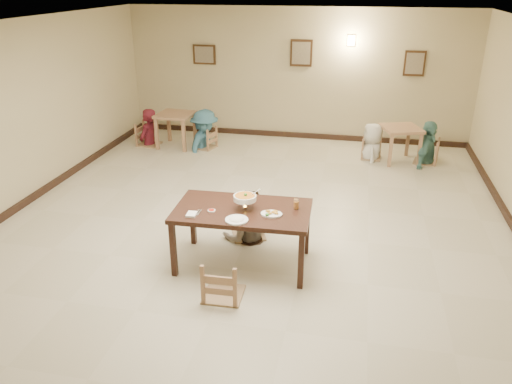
% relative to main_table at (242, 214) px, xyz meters
% --- Properties ---
extents(floor, '(10.00, 10.00, 0.00)m').
position_rel_main_table_xyz_m(floor, '(-0.10, 0.94, -0.75)').
color(floor, beige).
rests_on(floor, ground).
extents(ceiling, '(10.00, 10.00, 0.00)m').
position_rel_main_table_xyz_m(ceiling, '(-0.10, 0.94, 2.25)').
color(ceiling, silver).
rests_on(ceiling, wall_back).
extents(wall_back, '(10.00, 0.00, 10.00)m').
position_rel_main_table_xyz_m(wall_back, '(-0.10, 5.94, 0.75)').
color(wall_back, '#C0B28C').
rests_on(wall_back, floor).
extents(wall_left, '(0.00, 10.00, 10.00)m').
position_rel_main_table_xyz_m(wall_left, '(-4.10, 0.94, 0.75)').
color(wall_left, '#C0B28C').
rests_on(wall_left, floor).
extents(baseboard_back, '(8.00, 0.06, 0.12)m').
position_rel_main_table_xyz_m(baseboard_back, '(-0.10, 5.91, -0.69)').
color(baseboard_back, black).
rests_on(baseboard_back, floor).
extents(baseboard_left, '(0.06, 10.00, 0.12)m').
position_rel_main_table_xyz_m(baseboard_left, '(-4.07, 0.94, -0.69)').
color(baseboard_left, black).
rests_on(baseboard_left, floor).
extents(picture_a, '(0.55, 0.04, 0.45)m').
position_rel_main_table_xyz_m(picture_a, '(-2.30, 5.89, 1.15)').
color(picture_a, '#321E10').
rests_on(picture_a, wall_back).
extents(picture_b, '(0.50, 0.04, 0.60)m').
position_rel_main_table_xyz_m(picture_b, '(-0.00, 5.89, 1.25)').
color(picture_b, '#321E10').
rests_on(picture_b, wall_back).
extents(picture_c, '(0.45, 0.04, 0.55)m').
position_rel_main_table_xyz_m(picture_c, '(2.50, 5.89, 1.10)').
color(picture_c, '#321E10').
rests_on(picture_c, wall_back).
extents(wall_sconce, '(0.16, 0.05, 0.22)m').
position_rel_main_table_xyz_m(wall_sconce, '(1.10, 5.90, 1.55)').
color(wall_sconce, '#FFD88C').
rests_on(wall_sconce, wall_back).
extents(main_table, '(1.80, 1.05, 0.83)m').
position_rel_main_table_xyz_m(main_table, '(0.00, 0.00, 0.00)').
color(main_table, '#321911').
rests_on(main_table, floor).
extents(chair_far, '(0.47, 0.47, 1.01)m').
position_rel_main_table_xyz_m(chair_far, '(-0.10, 0.81, -0.24)').
color(chair_far, tan).
rests_on(chair_far, floor).
extents(chair_near, '(0.47, 0.47, 1.00)m').
position_rel_main_table_xyz_m(chair_near, '(-0.06, -0.77, -0.25)').
color(chair_near, tan).
rests_on(chair_near, floor).
extents(main_diner, '(0.89, 0.79, 1.53)m').
position_rel_main_table_xyz_m(main_diner, '(-0.11, 0.73, 0.02)').
color(main_diner, gray).
rests_on(main_diner, floor).
extents(curry_warmer, '(0.33, 0.30, 0.27)m').
position_rel_main_table_xyz_m(curry_warmer, '(0.03, 0.01, 0.24)').
color(curry_warmer, silver).
rests_on(curry_warmer, main_table).
extents(rice_plate_far, '(0.26, 0.26, 0.06)m').
position_rel_main_table_xyz_m(rice_plate_far, '(-0.03, 0.33, 0.09)').
color(rice_plate_far, white).
rests_on(rice_plate_far, main_table).
extents(rice_plate_near, '(0.29, 0.29, 0.07)m').
position_rel_main_table_xyz_m(rice_plate_near, '(0.01, -0.35, 0.10)').
color(rice_plate_near, white).
rests_on(rice_plate_near, main_table).
extents(fried_plate, '(0.27, 0.27, 0.06)m').
position_rel_main_table_xyz_m(fried_plate, '(0.40, -0.10, 0.10)').
color(fried_plate, white).
rests_on(fried_plate, main_table).
extents(chili_dish, '(0.10, 0.10, 0.02)m').
position_rel_main_table_xyz_m(chili_dish, '(-0.37, -0.15, 0.09)').
color(chili_dish, white).
rests_on(chili_dish, main_table).
extents(napkin_cutlery, '(0.15, 0.24, 0.03)m').
position_rel_main_table_xyz_m(napkin_cutlery, '(-0.58, -0.32, 0.10)').
color(napkin_cutlery, white).
rests_on(napkin_cutlery, main_table).
extents(drink_glass, '(0.07, 0.07, 0.13)m').
position_rel_main_table_xyz_m(drink_glass, '(0.68, 0.15, 0.14)').
color(drink_glass, white).
rests_on(drink_glass, main_table).
extents(bg_table_left, '(0.82, 0.82, 0.77)m').
position_rel_main_table_xyz_m(bg_table_left, '(-2.66, 4.67, -0.11)').
color(bg_table_left, '#9F7455').
rests_on(bg_table_left, floor).
extents(bg_table_right, '(0.94, 0.94, 0.74)m').
position_rel_main_table_xyz_m(bg_table_right, '(2.28, 4.68, -0.14)').
color(bg_table_right, '#9F7455').
rests_on(bg_table_right, floor).
extents(bg_chair_ll, '(0.46, 0.46, 0.99)m').
position_rel_main_table_xyz_m(bg_chair_ll, '(-3.32, 4.63, -0.25)').
color(bg_chair_ll, tan).
rests_on(bg_chair_ll, floor).
extents(bg_chair_lr, '(0.43, 0.43, 0.92)m').
position_rel_main_table_xyz_m(bg_chair_lr, '(-1.99, 4.70, -0.29)').
color(bg_chair_lr, tan).
rests_on(bg_chair_lr, floor).
extents(bg_chair_rl, '(0.41, 0.41, 0.86)m').
position_rel_main_table_xyz_m(bg_chair_rl, '(1.72, 4.74, -0.32)').
color(bg_chair_rl, tan).
rests_on(bg_chair_rl, floor).
extents(bg_chair_rr, '(0.46, 0.46, 0.97)m').
position_rel_main_table_xyz_m(bg_chair_rr, '(2.84, 4.70, -0.26)').
color(bg_chair_rr, tan).
rests_on(bg_chair_rr, floor).
extents(bg_diner_a, '(0.49, 0.67, 1.70)m').
position_rel_main_table_xyz_m(bg_diner_a, '(-3.32, 4.63, 0.10)').
color(bg_diner_a, '#591421').
rests_on(bg_diner_a, floor).
extents(bg_diner_b, '(0.83, 1.23, 1.76)m').
position_rel_main_table_xyz_m(bg_diner_b, '(-1.99, 4.70, 0.14)').
color(bg_diner_b, teal).
rests_on(bg_diner_b, floor).
extents(bg_diner_c, '(0.54, 0.79, 1.54)m').
position_rel_main_table_xyz_m(bg_diner_c, '(1.72, 4.74, 0.02)').
color(bg_diner_c, silver).
rests_on(bg_diner_c, floor).
extents(bg_diner_d, '(0.74, 1.13, 1.78)m').
position_rel_main_table_xyz_m(bg_diner_d, '(2.84, 4.70, 0.15)').
color(bg_diner_d, '#548E88').
rests_on(bg_diner_d, floor).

